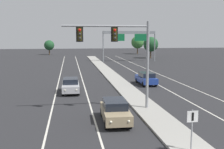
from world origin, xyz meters
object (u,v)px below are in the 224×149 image
at_px(car_receding_blue, 146,78).
at_px(tree_far_right_c, 137,42).
at_px(median_sign_post, 192,124).
at_px(overhead_signal_mast, 122,47).
at_px(tree_far_right_a, 151,44).
at_px(car_oncoming_tan, 115,111).
at_px(highway_sign_gantry, 129,36).
at_px(car_oncoming_silver, 71,85).
at_px(tree_far_left_b, 49,45).

distance_m(car_receding_blue, tree_far_right_c, 61.40).
bearing_deg(median_sign_post, overhead_signal_mast, 103.15).
bearing_deg(median_sign_post, tree_far_right_a, 75.04).
bearing_deg(car_receding_blue, tree_far_right_c, 76.89).
relative_size(car_oncoming_tan, highway_sign_gantry, 0.34).
distance_m(car_oncoming_silver, highway_sign_gantry, 39.42).
distance_m(median_sign_post, car_oncoming_silver, 17.94).
bearing_deg(car_oncoming_silver, tree_far_left_b, 96.02).
xyz_separation_m(car_oncoming_silver, highway_sign_gantry, (14.59, 36.23, 5.34)).
relative_size(tree_far_left_b, tree_far_right_a, 0.81).
distance_m(highway_sign_gantry, tree_far_right_c, 28.58).
bearing_deg(car_oncoming_tan, overhead_signal_mast, 71.09).
bearing_deg(tree_far_right_a, tree_far_right_c, 87.41).
bearing_deg(overhead_signal_mast, car_oncoming_silver, 117.60).
xyz_separation_m(car_receding_blue, tree_far_right_a, (13.07, 41.10, 3.12)).
distance_m(overhead_signal_mast, car_oncoming_silver, 10.01).
bearing_deg(overhead_signal_mast, tree_far_right_a, 70.62).
distance_m(tree_far_left_b, tree_far_right_c, 30.34).
bearing_deg(median_sign_post, tree_far_right_c, 77.83).
height_order(median_sign_post, car_oncoming_silver, median_sign_post).
xyz_separation_m(highway_sign_gantry, tree_far_left_b, (-21.39, 28.24, -2.98)).
bearing_deg(tree_far_right_a, median_sign_post, -104.96).
height_order(median_sign_post, car_oncoming_tan, median_sign_post).
distance_m(car_oncoming_silver, car_receding_blue, 10.24).
distance_m(overhead_signal_mast, median_sign_post, 9.84).
distance_m(highway_sign_gantry, tree_far_right_a, 11.91).
distance_m(overhead_signal_mast, car_receding_blue, 13.51).
relative_size(car_oncoming_tan, car_oncoming_silver, 1.01).
height_order(car_oncoming_tan, tree_far_right_a, tree_far_right_a).
distance_m(car_oncoming_silver, tree_far_right_a, 50.21).
bearing_deg(car_receding_blue, highway_sign_gantry, 81.29).
xyz_separation_m(tree_far_left_b, tree_far_right_a, (29.46, -19.77, 0.75)).
xyz_separation_m(overhead_signal_mast, tree_far_right_a, (18.51, 52.63, -1.36)).
distance_m(car_oncoming_tan, highway_sign_gantry, 48.82).
bearing_deg(median_sign_post, car_oncoming_tan, 117.79).
height_order(median_sign_post, tree_far_right_c, tree_far_right_c).
bearing_deg(car_receding_blue, car_oncoming_tan, -114.01).
distance_m(median_sign_post, highway_sign_gantry, 53.89).
bearing_deg(highway_sign_gantry, tree_far_left_b, 127.14).
height_order(car_oncoming_tan, car_receding_blue, same).
relative_size(overhead_signal_mast, car_oncoming_silver, 1.61).
height_order(median_sign_post, tree_far_left_b, tree_far_left_b).
xyz_separation_m(overhead_signal_mast, tree_far_right_c, (19.35, 71.24, -1.21)).
bearing_deg(car_receding_blue, overhead_signal_mast, -115.28).
distance_m(car_receding_blue, tree_far_right_a, 43.24).
bearing_deg(overhead_signal_mast, car_oncoming_tan, -108.91).
relative_size(median_sign_post, tree_far_right_c, 0.35).
relative_size(median_sign_post, car_oncoming_tan, 0.49).
distance_m(car_oncoming_tan, tree_far_right_c, 77.05).
bearing_deg(tree_far_right_c, highway_sign_gantry, -108.22).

